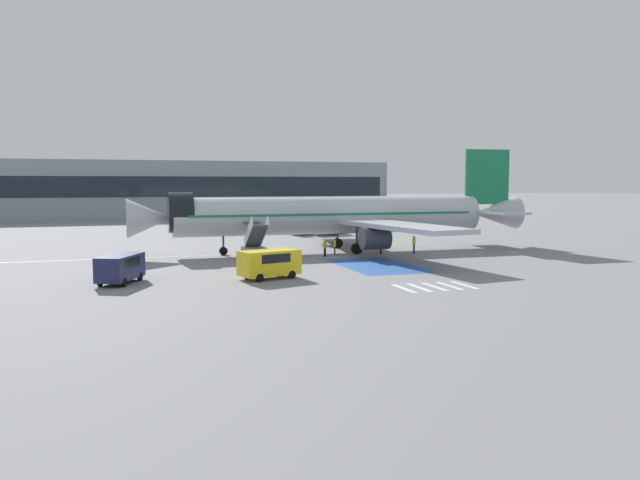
% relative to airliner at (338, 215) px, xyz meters
% --- Properties ---
extents(ground_plane, '(600.00, 600.00, 0.00)m').
position_rel_airliner_xyz_m(ground_plane, '(0.14, 0.37, -3.86)').
color(ground_plane, slate).
extents(apron_leadline_yellow, '(77.41, 1.40, 0.01)m').
position_rel_airliner_xyz_m(apron_leadline_yellow, '(-0.67, 0.01, -3.86)').
color(apron_leadline_yellow, gold).
rests_on(apron_leadline_yellow, ground_plane).
extents(apron_stand_patch_blue, '(6.30, 11.13, 0.01)m').
position_rel_airliner_xyz_m(apron_stand_patch_blue, '(-0.67, -12.20, -3.86)').
color(apron_stand_patch_blue, '#2856A8').
rests_on(apron_stand_patch_blue, ground_plane).
extents(apron_walkway_bar_0, '(0.44, 3.60, 0.01)m').
position_rel_airliner_xyz_m(apron_walkway_bar_0, '(-3.67, -23.78, -3.86)').
color(apron_walkway_bar_0, silver).
rests_on(apron_walkway_bar_0, ground_plane).
extents(apron_walkway_bar_1, '(0.44, 3.60, 0.01)m').
position_rel_airliner_xyz_m(apron_walkway_bar_1, '(-2.47, -23.78, -3.86)').
color(apron_walkway_bar_1, silver).
rests_on(apron_walkway_bar_1, ground_plane).
extents(apron_walkway_bar_2, '(0.44, 3.60, 0.01)m').
position_rel_airliner_xyz_m(apron_walkway_bar_2, '(-1.27, -23.78, -3.86)').
color(apron_walkway_bar_2, silver).
rests_on(apron_walkway_bar_2, ground_plane).
extents(apron_walkway_bar_3, '(0.44, 3.60, 0.01)m').
position_rel_airliner_xyz_m(apron_walkway_bar_3, '(-0.07, -23.78, -3.86)').
color(apron_walkway_bar_3, silver).
rests_on(apron_walkway_bar_3, ground_plane).
extents(apron_walkway_bar_4, '(0.44, 3.60, 0.01)m').
position_rel_airliner_xyz_m(apron_walkway_bar_4, '(1.13, -23.78, -3.86)').
color(apron_walkway_bar_4, silver).
rests_on(apron_walkway_bar_4, ground_plane).
extents(airliner, '(43.79, 36.96, 11.15)m').
position_rel_airliner_xyz_m(airliner, '(0.00, 0.00, 0.00)').
color(airliner, '#B7BCC4').
rests_on(airliner, ground_plane).
extents(boarding_stairs_forward, '(2.27, 5.26, 4.28)m').
position_rel_airliner_xyz_m(boarding_stairs_forward, '(-9.93, -4.38, -2.83)').
color(boarding_stairs_forward, '#ADB2BA').
rests_on(boarding_stairs_forward, ground_plane).
extents(fuel_tanker, '(8.85, 3.75, 3.46)m').
position_rel_airliner_xyz_m(fuel_tanker, '(4.81, 21.61, -2.11)').
color(fuel_tanker, '#38383D').
rests_on(fuel_tanker, ground_plane).
extents(service_van_0, '(4.99, 3.34, 2.20)m').
position_rel_airliner_xyz_m(service_van_0, '(-11.57, -16.58, -2.55)').
color(service_van_0, yellow).
rests_on(service_van_0, ground_plane).
extents(service_van_1, '(3.67, 4.90, 2.10)m').
position_rel_airliner_xyz_m(service_van_1, '(-22.46, -15.38, -2.60)').
color(service_van_1, '#1E234C').
rests_on(service_van_1, ground_plane).
extents(ground_crew_0, '(0.48, 0.45, 1.79)m').
position_rel_airliner_xyz_m(ground_crew_0, '(-2.95, -4.29, -2.82)').
color(ground_crew_0, black).
rests_on(ground_crew_0, ground_plane).
extents(ground_crew_1, '(0.47, 0.47, 1.86)m').
position_rel_airliner_xyz_m(ground_crew_1, '(6.63, -4.81, -2.78)').
color(ground_crew_1, '#191E38').
rests_on(ground_crew_1, ground_plane).
extents(ground_crew_2, '(0.35, 0.48, 1.69)m').
position_rel_airliner_xyz_m(ground_crew_2, '(-1.43, -2.93, -2.89)').
color(ground_crew_2, black).
rests_on(ground_crew_2, ground_plane).
extents(ground_crew_3, '(0.25, 0.44, 1.82)m').
position_rel_airliner_xyz_m(ground_crew_3, '(3.30, -3.85, -2.80)').
color(ground_crew_3, '#2D2D33').
rests_on(ground_crew_3, ground_plane).
extents(terminal_building, '(87.46, 12.10, 11.86)m').
position_rel_airliner_xyz_m(terminal_building, '(-7.89, 73.22, 2.07)').
color(terminal_building, '#89939E').
rests_on(terminal_building, ground_plane).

